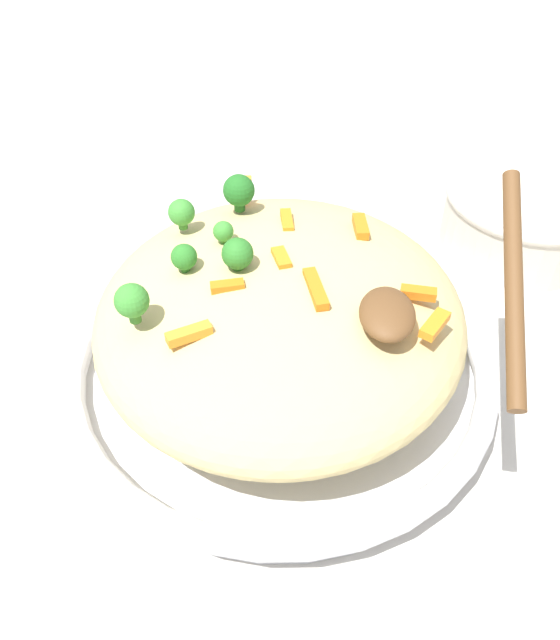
# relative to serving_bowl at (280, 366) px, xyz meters

# --- Properties ---
(ground_plane) EXTENTS (2.40, 2.40, 0.00)m
(ground_plane) POSITION_rel_serving_bowl_xyz_m (0.00, 0.00, -0.02)
(ground_plane) COLOR beige
(serving_bowl) EXTENTS (0.37, 0.37, 0.04)m
(serving_bowl) POSITION_rel_serving_bowl_xyz_m (0.00, 0.00, 0.00)
(serving_bowl) COLOR silver
(serving_bowl) RESTS_ON ground_plane
(pasta_mound) EXTENTS (0.32, 0.30, 0.09)m
(pasta_mound) POSITION_rel_serving_bowl_xyz_m (0.00, 0.00, 0.06)
(pasta_mound) COLOR #D1BA7A
(pasta_mound) RESTS_ON serving_bowl
(carrot_piece_0) EXTENTS (0.03, 0.02, 0.01)m
(carrot_piece_0) POSITION_rel_serving_bowl_xyz_m (0.01, -0.00, 0.11)
(carrot_piece_0) COLOR orange
(carrot_piece_0) RESTS_ON pasta_mound
(carrot_piece_1) EXTENTS (0.03, 0.02, 0.01)m
(carrot_piece_1) POSITION_rel_serving_bowl_xyz_m (-0.05, -0.11, 0.11)
(carrot_piece_1) COLOR orange
(carrot_piece_1) RESTS_ON pasta_mound
(carrot_piece_2) EXTENTS (0.03, 0.01, 0.01)m
(carrot_piece_2) POSITION_rel_serving_bowl_xyz_m (0.07, -0.06, 0.11)
(carrot_piece_2) COLOR orange
(carrot_piece_2) RESTS_ON pasta_mound
(carrot_piece_3) EXTENTS (0.01, 0.03, 0.01)m
(carrot_piece_3) POSITION_rel_serving_bowl_xyz_m (-0.01, -0.11, 0.11)
(carrot_piece_3) COLOR orange
(carrot_piece_3) RESTS_ON pasta_mound
(carrot_piece_4) EXTENTS (0.02, 0.03, 0.01)m
(carrot_piece_4) POSITION_rel_serving_bowl_xyz_m (-0.07, 0.06, 0.11)
(carrot_piece_4) COLOR orange
(carrot_piece_4) RESTS_ON pasta_mound
(carrot_piece_5) EXTENTS (0.03, 0.01, 0.01)m
(carrot_piece_5) POSITION_rel_serving_bowl_xyz_m (0.07, -0.00, 0.11)
(carrot_piece_5) COLOR orange
(carrot_piece_5) RESTS_ON pasta_mound
(carrot_piece_6) EXTENTS (0.04, 0.02, 0.01)m
(carrot_piece_6) POSITION_rel_serving_bowl_xyz_m (-0.02, -0.03, 0.11)
(carrot_piece_6) COLOR orange
(carrot_piece_6) RESTS_ON pasta_mound
(carrot_piece_7) EXTENTS (0.02, 0.03, 0.01)m
(carrot_piece_7) POSITION_rel_serving_bowl_xyz_m (-0.02, 0.04, 0.11)
(carrot_piece_7) COLOR orange
(carrot_piece_7) RESTS_ON pasta_mound
(carrot_piece_8) EXTENTS (0.03, 0.01, 0.01)m
(carrot_piece_8) POSITION_rel_serving_bowl_xyz_m (0.12, 0.04, 0.11)
(carrot_piece_8) COLOR orange
(carrot_piece_8) RESTS_ON pasta_mound
(broccoli_floret_0) EXTENTS (0.02, 0.02, 0.03)m
(broccoli_floret_0) POSITION_rel_serving_bowl_xyz_m (-0.00, 0.07, 0.12)
(broccoli_floret_0) COLOR #296820
(broccoli_floret_0) RESTS_ON pasta_mound
(broccoli_floret_1) EXTENTS (0.02, 0.02, 0.03)m
(broccoli_floret_1) POSITION_rel_serving_bowl_xyz_m (0.00, 0.03, 0.12)
(broccoli_floret_1) COLOR #296820
(broccoli_floret_1) RESTS_ON pasta_mound
(broccoli_floret_2) EXTENTS (0.02, 0.02, 0.03)m
(broccoli_floret_2) POSITION_rel_serving_bowl_xyz_m (0.06, 0.09, 0.12)
(broccoli_floret_2) COLOR #377928
(broccoli_floret_2) RESTS_ON pasta_mound
(broccoli_floret_3) EXTENTS (0.03, 0.03, 0.03)m
(broccoli_floret_3) POSITION_rel_serving_bowl_xyz_m (0.09, 0.04, 0.12)
(broccoli_floret_3) COLOR #205B1C
(broccoli_floret_3) RESTS_ON pasta_mound
(broccoli_floret_4) EXTENTS (0.03, 0.03, 0.03)m
(broccoli_floret_4) POSITION_rel_serving_bowl_xyz_m (-0.06, 0.10, 0.12)
(broccoli_floret_4) COLOR #377928
(broccoli_floret_4) RESTS_ON pasta_mound
(broccoli_floret_5) EXTENTS (0.02, 0.02, 0.02)m
(broccoli_floret_5) POSITION_rel_serving_bowl_xyz_m (0.04, 0.05, 0.12)
(broccoli_floret_5) COLOR #377928
(broccoli_floret_5) RESTS_ON pasta_mound
(serving_spoon) EXTENTS (0.16, 0.11, 0.09)m
(serving_spoon) POSITION_rel_serving_bowl_xyz_m (-0.05, -0.11, 0.13)
(serving_spoon) COLOR brown
(serving_spoon) RESTS_ON pasta_mound
(companion_bowl) EXTENTS (0.18, 0.18, 0.07)m
(companion_bowl) POSITION_rel_serving_bowl_xyz_m (0.24, -0.25, 0.02)
(companion_bowl) COLOR beige
(companion_bowl) RESTS_ON ground_plane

